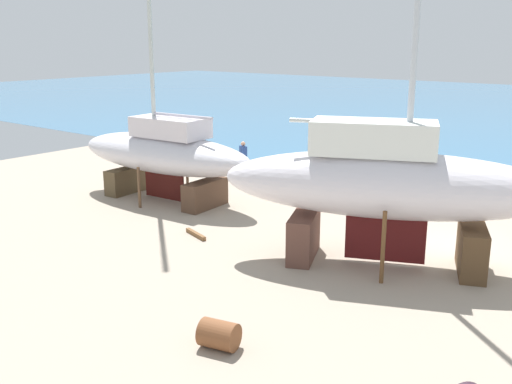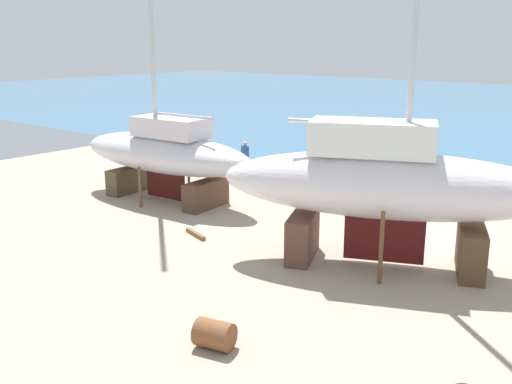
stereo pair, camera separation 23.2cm
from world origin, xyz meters
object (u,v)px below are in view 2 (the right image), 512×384
at_px(barrel_ochre, 214,334).
at_px(worker, 245,158).
at_px(sailboat_small_center, 165,152).
at_px(sailboat_large_starboard, 386,183).

bearing_deg(barrel_ochre, worker, 127.91).
bearing_deg(worker, barrel_ochre, -114.28).
height_order(worker, barrel_ochre, worker).
bearing_deg(barrel_ochre, sailboat_small_center, 142.26).
bearing_deg(sailboat_small_center, barrel_ochre, 137.99).
relative_size(sailboat_small_center, worker, 8.76).
xyz_separation_m(sailboat_small_center, sailboat_large_starboard, (10.40, -0.99, 0.48)).
bearing_deg(barrel_ochre, sailboat_large_starboard, 85.55).
distance_m(sailboat_large_starboard, worker, 12.45).
bearing_deg(sailboat_large_starboard, worker, 125.39).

